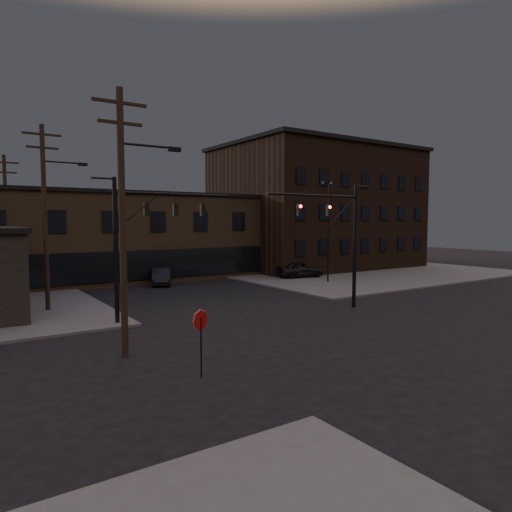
# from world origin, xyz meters

# --- Properties ---
(ground) EXTENTS (140.00, 140.00, 0.00)m
(ground) POSITION_xyz_m (0.00, 0.00, 0.00)
(ground) COLOR black
(ground) RESTS_ON ground
(sidewalk_ne) EXTENTS (30.00, 30.00, 0.15)m
(sidewalk_ne) POSITION_xyz_m (22.00, 22.00, 0.07)
(sidewalk_ne) COLOR #474744
(sidewalk_ne) RESTS_ON ground
(building_row) EXTENTS (40.00, 12.00, 8.00)m
(building_row) POSITION_xyz_m (0.00, 28.00, 4.00)
(building_row) COLOR brown
(building_row) RESTS_ON ground
(building_right) EXTENTS (22.00, 16.00, 14.00)m
(building_right) POSITION_xyz_m (22.00, 26.00, 7.00)
(building_right) COLOR black
(building_right) RESTS_ON ground
(traffic_signal_near) EXTENTS (7.12, 0.24, 8.00)m
(traffic_signal_near) POSITION_xyz_m (5.36, 4.50, 4.93)
(traffic_signal_near) COLOR black
(traffic_signal_near) RESTS_ON ground
(traffic_signal_far) EXTENTS (7.12, 0.24, 8.00)m
(traffic_signal_far) POSITION_xyz_m (-6.72, 8.00, 5.01)
(traffic_signal_far) COLOR black
(traffic_signal_far) RESTS_ON ground
(stop_sign) EXTENTS (0.72, 0.33, 2.48)m
(stop_sign) POSITION_xyz_m (-8.00, -1.99, 1.84)
(stop_sign) COLOR black
(stop_sign) RESTS_ON ground
(utility_pole_near) EXTENTS (3.70, 0.28, 11.00)m
(utility_pole_near) POSITION_xyz_m (-9.43, 2.00, 5.87)
(utility_pole_near) COLOR black
(utility_pole_near) RESTS_ON ground
(utility_pole_mid) EXTENTS (3.70, 0.28, 11.50)m
(utility_pole_mid) POSITION_xyz_m (-10.44, 14.00, 6.13)
(utility_pole_mid) COLOR black
(utility_pole_mid) RESTS_ON ground
(utility_pole_far) EXTENTS (2.20, 0.28, 11.00)m
(utility_pole_far) POSITION_xyz_m (-11.50, 26.00, 5.78)
(utility_pole_far) COLOR black
(utility_pole_far) RESTS_ON ground
(lot_light_a) EXTENTS (1.50, 0.28, 9.14)m
(lot_light_a) POSITION_xyz_m (13.00, 14.00, 5.51)
(lot_light_a) COLOR black
(lot_light_a) RESTS_ON ground
(lot_light_b) EXTENTS (1.50, 0.28, 9.14)m
(lot_light_b) POSITION_xyz_m (19.00, 19.00, 5.51)
(lot_light_b) COLOR black
(lot_light_b) RESTS_ON ground
(parked_car_lot_a) EXTENTS (4.89, 2.70, 1.58)m
(parked_car_lot_a) POSITION_xyz_m (12.86, 17.84, 0.94)
(parked_car_lot_a) COLOR black
(parked_car_lot_a) RESTS_ON sidewalk_ne
(parked_car_lot_b) EXTENTS (5.55, 3.47, 1.50)m
(parked_car_lot_b) POSITION_xyz_m (13.67, 22.47, 0.90)
(parked_car_lot_b) COLOR #B0B0B2
(parked_car_lot_b) RESTS_ON sidewalk_ne
(car_crossing) EXTENTS (3.15, 4.72, 1.47)m
(car_crossing) POSITION_xyz_m (0.03, 21.51, 0.74)
(car_crossing) COLOR black
(car_crossing) RESTS_ON ground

